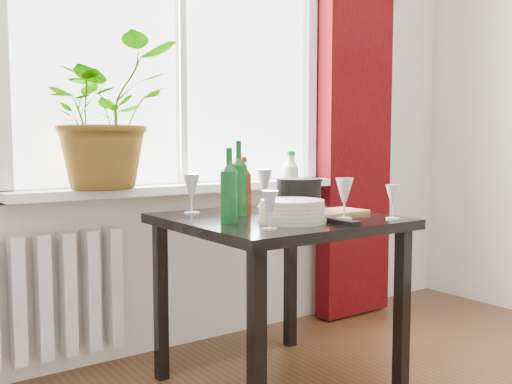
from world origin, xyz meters
TOP-DOWN VIEW (x-y plane):
  - window at (0.00, 2.22)m, footprint 1.72×0.08m
  - windowsill at (0.00, 2.15)m, footprint 1.72×0.20m
  - curtain at (1.12, 2.12)m, footprint 0.50×0.12m
  - radiator at (-0.75, 2.18)m, footprint 0.80×0.10m
  - table at (0.10, 1.55)m, footprint 0.85×0.85m
  - potted_plant at (-0.43, 2.10)m, footprint 0.71×0.66m
  - wine_bottle_left at (-0.17, 1.50)m, footprint 0.07×0.07m
  - wine_bottle_right at (-0.02, 1.66)m, footprint 0.08×0.08m
  - bottle_amber at (0.06, 1.73)m, footprint 0.06×0.06m
  - cleaning_bottle at (0.42, 1.86)m, footprint 0.08×0.08m
  - wineglass_front_right at (0.26, 1.32)m, footprint 0.07×0.07m
  - wineglass_far_right at (0.42, 1.21)m, footprint 0.08×0.08m
  - wineglass_back_center at (0.26, 1.87)m, footprint 0.10×0.10m
  - wineglass_back_left at (-0.15, 1.84)m, footprint 0.10×0.10m
  - wineglass_front_left at (-0.15, 1.27)m, footprint 0.08×0.08m
  - plate_stack at (0.04, 1.37)m, footprint 0.34×0.34m
  - fondue_pot at (0.24, 1.58)m, footprint 0.24×0.21m
  - tv_remote at (0.16, 1.23)m, footprint 0.06×0.17m
  - cutting_board at (0.36, 1.47)m, footprint 0.28×0.19m

SIDE VIEW (x-z plane):
  - radiator at x=-0.75m, z-range 0.10..0.66m
  - table at x=0.10m, z-range 0.28..1.02m
  - cutting_board at x=0.36m, z-range 0.74..0.75m
  - tv_remote at x=0.16m, z-range 0.74..0.76m
  - plate_stack at x=0.04m, z-range 0.74..0.83m
  - wineglass_front_left at x=-0.15m, z-range 0.74..0.88m
  - wineglass_far_right at x=0.42m, z-range 0.74..0.88m
  - fondue_pot at x=0.24m, z-range 0.74..0.89m
  - windowsill at x=0.00m, z-range 0.80..0.84m
  - wineglass_front_right at x=0.26m, z-range 0.74..0.91m
  - wineglass_back_left at x=-0.15m, z-range 0.74..0.92m
  - wineglass_back_center at x=0.26m, z-range 0.74..0.93m
  - bottle_amber at x=0.06m, z-range 0.74..0.99m
  - cleaning_bottle at x=0.42m, z-range 0.74..1.01m
  - wine_bottle_left at x=-0.17m, z-range 0.74..1.03m
  - wine_bottle_right at x=-0.02m, z-range 0.74..1.06m
  - potted_plant at x=-0.43m, z-range 0.84..1.50m
  - curtain at x=1.12m, z-range 0.01..2.58m
  - window at x=0.00m, z-range 0.79..2.41m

